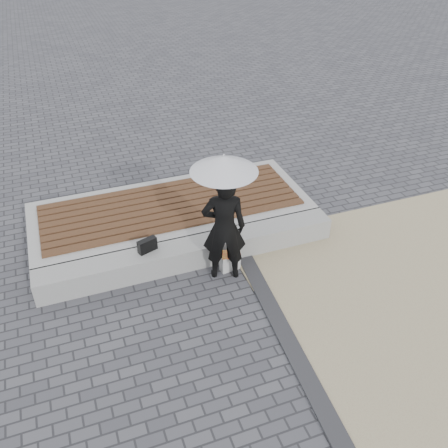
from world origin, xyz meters
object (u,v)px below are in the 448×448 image
Objects in this scene: handbag at (147,245)px; canvas_tote at (230,261)px; woman at (224,228)px; parasol at (224,164)px; seating_ledge at (191,253)px.

handbag reaches higher than canvas_tote.
woman is 1.10m from parasol.
parasol is (0.41, -0.48, 1.83)m from seating_ledge.
handbag is 1.36m from canvas_tote.
parasol is at bearing -163.22° from woman.
seating_ledge is 1.93m from parasol.
canvas_tote is (0.14, 0.09, -1.85)m from parasol.
parasol reaches higher than seating_ledge.
seating_ledge is 4.01× the size of parasol.
handbag is (-1.10, 0.53, -0.42)m from woman.
woman is 0.78m from canvas_tote.
handbag is at bearing -8.65° from woman.
handbag is (-1.10, 0.53, -1.51)m from parasol.
seating_ledge is 15.95× the size of handbag.
woman is at bearing 180.00° from parasol.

